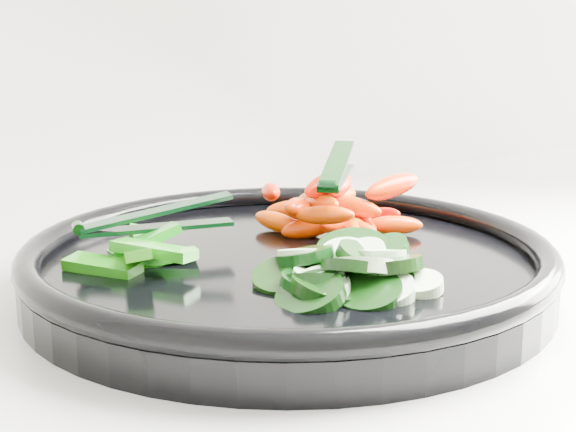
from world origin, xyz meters
TOP-DOWN VIEW (x-y plane):
  - veggie_tray at (-0.20, 1.69)m, footprint 0.49×0.49m
  - cucumber_pile at (-0.21, 1.62)m, footprint 0.12×0.11m
  - carrot_pile at (-0.13, 1.73)m, footprint 0.14×0.14m
  - pepper_pile at (-0.29, 1.74)m, footprint 0.09×0.10m
  - tong_carrot at (-0.13, 1.73)m, footprint 0.09×0.09m
  - tong_pepper at (-0.27, 1.75)m, footprint 0.11×0.05m

SIDE VIEW (x-z plane):
  - veggie_tray at x=-0.20m, z-range 0.93..0.97m
  - pepper_pile at x=-0.29m, z-range 0.95..0.98m
  - cucumber_pile at x=-0.21m, z-range 0.94..0.98m
  - carrot_pile at x=-0.13m, z-range 0.95..1.00m
  - tong_pepper at x=-0.27m, z-range 0.97..0.99m
  - tong_carrot at x=-0.13m, z-range 0.99..1.02m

